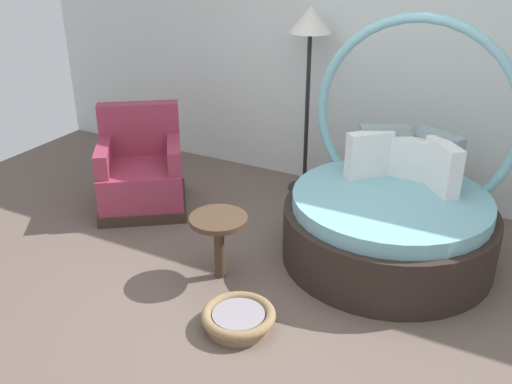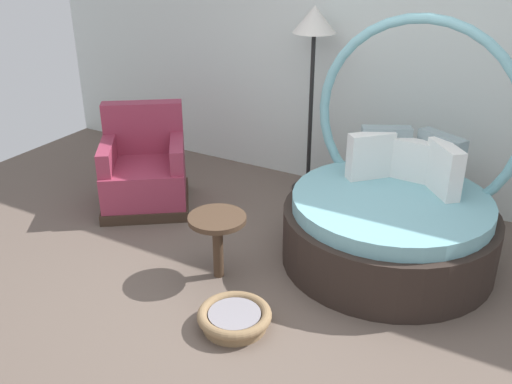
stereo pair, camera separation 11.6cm
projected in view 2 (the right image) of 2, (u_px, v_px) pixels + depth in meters
ground_plane at (275, 307)px, 4.17m from camera, size 8.00×8.00×0.02m
back_wall at (393, 43)px, 5.29m from camera, size 8.00×0.12×2.97m
round_daybed at (393, 213)px, 4.61m from camera, size 1.68×1.68×1.89m
red_armchair at (145, 172)px, 5.53m from camera, size 1.11×1.11×0.94m
pet_basket at (235, 318)px, 3.93m from camera, size 0.51×0.51×0.13m
side_table at (217, 227)px, 4.34m from camera, size 0.44×0.44×0.52m
floor_lamp at (314, 38)px, 5.28m from camera, size 0.40×0.40×1.82m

